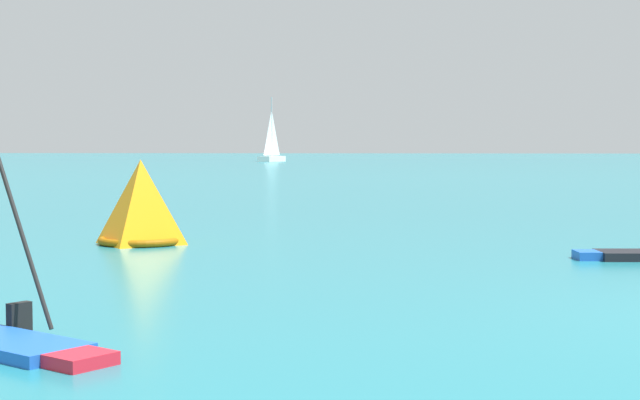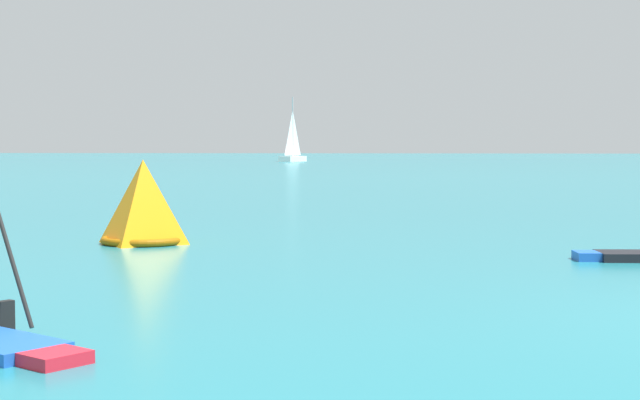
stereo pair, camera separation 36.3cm
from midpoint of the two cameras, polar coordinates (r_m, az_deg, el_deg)
race_marker_buoy at (r=15.70m, az=-11.13°, el=-0.36°), size 1.36×1.36×1.34m
sailboat_left_horizon at (r=101.37m, az=-2.96°, el=2.75°), size 2.29×5.10×6.73m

